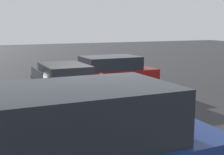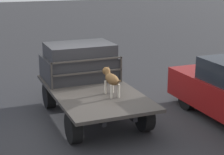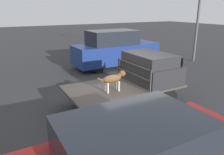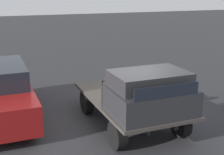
% 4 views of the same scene
% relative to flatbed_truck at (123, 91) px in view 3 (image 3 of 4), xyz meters
% --- Properties ---
extents(ground_plane, '(80.00, 80.00, 0.00)m').
position_rel_flatbed_truck_xyz_m(ground_plane, '(0.00, 0.00, -0.58)').
color(ground_plane, '#2D2D30').
extents(flatbed_truck, '(3.89, 2.08, 0.77)m').
position_rel_flatbed_truck_xyz_m(flatbed_truck, '(0.00, 0.00, 0.00)').
color(flatbed_truck, black).
rests_on(flatbed_truck, ground).
extents(truck_cab, '(1.44, 1.96, 1.01)m').
position_rel_flatbed_truck_xyz_m(truck_cab, '(1.14, 0.00, 0.68)').
color(truck_cab, '#28282B').
rests_on(truck_cab, flatbed_truck).
extents(truck_headboard, '(0.04, 1.96, 0.71)m').
position_rel_flatbed_truck_xyz_m(truck_headboard, '(0.38, 0.00, 0.68)').
color(truck_headboard, '#3D3833').
rests_on(truck_headboard, flatbed_truck).
extents(dog, '(1.02, 0.25, 0.66)m').
position_rel_flatbed_truck_xyz_m(dog, '(-0.53, -0.29, 0.61)').
color(dog, beige).
rests_on(dog, flatbed_truck).
extents(parked_pickup_far, '(4.95, 1.86, 2.11)m').
position_rel_flatbed_truck_xyz_m(parked_pickup_far, '(2.52, 4.95, 0.45)').
color(parked_pickup_far, black).
rests_on(parked_pickup_far, ground).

